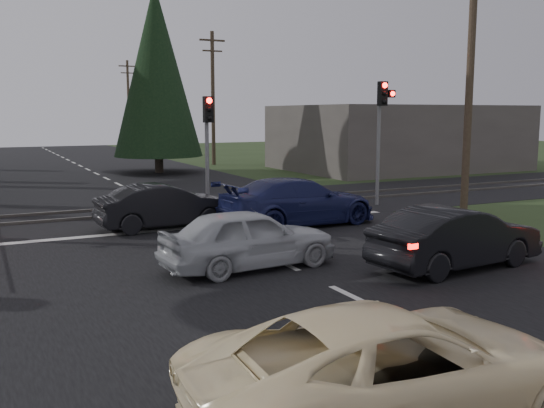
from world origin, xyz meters
TOP-DOWN VIEW (x-y plane):
  - ground at (0.00, 0.00)m, footprint 120.00×120.00m
  - road at (0.00, 10.00)m, footprint 14.00×100.00m
  - rail_corridor at (0.00, 12.00)m, footprint 120.00×8.00m
  - stop_line at (0.00, 8.20)m, footprint 13.00×0.35m
  - rail_near at (0.00, 11.20)m, footprint 120.00×0.12m
  - rail_far at (0.00, 12.80)m, footprint 120.00×0.12m
  - traffic_signal_right at (7.55, 9.47)m, footprint 0.68×0.48m
  - traffic_signal_center at (1.00, 10.68)m, footprint 0.32×0.48m
  - utility_pole_near at (8.50, 6.00)m, footprint 1.80×0.26m
  - utility_pole_mid at (8.50, 30.00)m, footprint 1.80×0.26m
  - utility_pole_far at (8.50, 55.00)m, footprint 1.80×0.26m
  - conifer_tree at (3.50, 26.00)m, footprint 5.20×5.20m
  - building_right at (18.00, 22.00)m, footprint 14.00×10.00m
  - cream_coupe at (-2.29, -4.19)m, footprint 4.90×2.41m
  - dark_hatchback at (3.35, 0.85)m, footprint 4.41×1.90m
  - silver_car at (-0.91, 2.93)m, footprint 4.20×1.97m
  - blue_sedan at (2.67, 7.15)m, footprint 5.38×2.56m
  - dark_car_far at (-1.22, 8.54)m, footprint 4.22×1.64m

SIDE VIEW (x-z plane):
  - ground at x=0.00m, z-range 0.00..0.00m
  - road at x=0.00m, z-range 0.00..0.01m
  - rail_corridor at x=0.00m, z-range 0.00..0.01m
  - stop_line at x=0.00m, z-range 0.01..0.01m
  - rail_near at x=0.00m, z-range 0.00..0.10m
  - rail_far at x=0.00m, z-range 0.00..0.10m
  - cream_coupe at x=-2.29m, z-range 0.00..1.34m
  - dark_car_far at x=-1.22m, z-range 0.00..1.37m
  - silver_car at x=-0.91m, z-range 0.00..1.39m
  - dark_hatchback at x=3.35m, z-range 0.00..1.41m
  - blue_sedan at x=2.67m, z-range 0.00..1.51m
  - building_right at x=18.00m, z-range 0.00..4.00m
  - traffic_signal_center at x=1.00m, z-range 0.76..4.86m
  - traffic_signal_right at x=7.55m, z-range 0.96..5.66m
  - utility_pole_near at x=8.50m, z-range 0.23..9.23m
  - utility_pole_mid at x=8.50m, z-range 0.23..9.23m
  - utility_pole_far at x=8.50m, z-range 0.23..9.23m
  - conifer_tree at x=3.50m, z-range 0.49..11.49m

